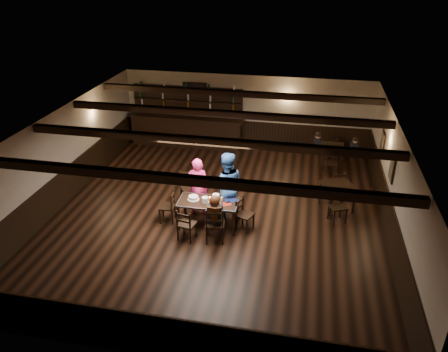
% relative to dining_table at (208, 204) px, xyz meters
% --- Properties ---
extents(ground, '(10.00, 10.00, 0.00)m').
position_rel_dining_table_xyz_m(ground, '(0.11, 0.62, -0.67)').
color(ground, black).
rests_on(ground, ground).
extents(room_shell, '(9.02, 10.02, 2.71)m').
position_rel_dining_table_xyz_m(room_shell, '(0.12, 0.66, 1.07)').
color(room_shell, beige).
rests_on(room_shell, ground).
extents(dining_table, '(1.58, 0.81, 0.75)m').
position_rel_dining_table_xyz_m(dining_table, '(0.00, 0.00, 0.00)').
color(dining_table, black).
rests_on(dining_table, ground).
extents(chair_near_left, '(0.48, 0.46, 0.88)m').
position_rel_dining_table_xyz_m(chair_near_left, '(-0.41, -0.76, -0.16)').
color(chair_near_left, black).
rests_on(chair_near_left, ground).
extents(chair_near_right, '(0.52, 0.50, 0.99)m').
position_rel_dining_table_xyz_m(chair_near_right, '(0.33, -0.70, -0.09)').
color(chair_near_right, black).
rests_on(chair_near_right, ground).
extents(chair_end_left, '(0.43, 0.45, 0.89)m').
position_rel_dining_table_xyz_m(chair_end_left, '(-1.07, 0.04, -0.15)').
color(chair_end_left, black).
rests_on(chair_end_left, ground).
extents(chair_end_right, '(0.52, 0.53, 0.88)m').
position_rel_dining_table_xyz_m(chair_end_right, '(0.90, 0.06, -0.15)').
color(chair_end_right, black).
rests_on(chair_end_right, ground).
extents(chair_far_pushed, '(0.63, 0.63, 1.00)m').
position_rel_dining_table_xyz_m(chair_far_pushed, '(-0.85, 1.13, -0.09)').
color(chair_far_pushed, black).
rests_on(chair_far_pushed, ground).
extents(woman_pink, '(0.67, 0.50, 1.68)m').
position_rel_dining_table_xyz_m(woman_pink, '(-0.43, 0.57, 0.17)').
color(woman_pink, '#FA3072').
rests_on(woman_pink, ground).
extents(man_blue, '(1.09, 0.94, 1.91)m').
position_rel_dining_table_xyz_m(man_blue, '(0.37, 0.57, 0.28)').
color(man_blue, navy).
rests_on(man_blue, ground).
extents(seated_person, '(0.36, 0.54, 0.88)m').
position_rel_dining_table_xyz_m(seated_person, '(0.32, -0.63, 0.18)').
color(seated_person, black).
rests_on(seated_person, ground).
extents(cake, '(0.31, 0.31, 0.10)m').
position_rel_dining_table_xyz_m(cake, '(-0.40, 0.02, 0.12)').
color(cake, white).
rests_on(cake, dining_table).
extents(plate_stack_a, '(0.17, 0.17, 0.16)m').
position_rel_dining_table_xyz_m(plate_stack_a, '(-0.06, -0.07, 0.16)').
color(plate_stack_a, white).
rests_on(plate_stack_a, dining_table).
extents(plate_stack_b, '(0.18, 0.18, 0.22)m').
position_rel_dining_table_xyz_m(plate_stack_b, '(0.20, 0.02, 0.19)').
color(plate_stack_b, white).
rests_on(plate_stack_b, dining_table).
extents(tea_light, '(0.05, 0.05, 0.06)m').
position_rel_dining_table_xyz_m(tea_light, '(0.01, 0.14, 0.10)').
color(tea_light, '#A5A8AD').
rests_on(tea_light, dining_table).
extents(salt_shaker, '(0.03, 0.03, 0.08)m').
position_rel_dining_table_xyz_m(salt_shaker, '(0.34, -0.12, 0.12)').
color(salt_shaker, silver).
rests_on(salt_shaker, dining_table).
extents(pepper_shaker, '(0.04, 0.04, 0.10)m').
position_rel_dining_table_xyz_m(pepper_shaker, '(0.39, -0.08, 0.13)').
color(pepper_shaker, '#A5A8AD').
rests_on(pepper_shaker, dining_table).
extents(drink_glass, '(0.06, 0.06, 0.10)m').
position_rel_dining_table_xyz_m(drink_glass, '(0.34, 0.12, 0.13)').
color(drink_glass, silver).
rests_on(drink_glass, dining_table).
extents(menu_red, '(0.35, 0.32, 0.00)m').
position_rel_dining_table_xyz_m(menu_red, '(0.47, -0.05, 0.08)').
color(menu_red, maroon).
rests_on(menu_red, dining_table).
extents(menu_blue, '(0.38, 0.30, 0.00)m').
position_rel_dining_table_xyz_m(menu_blue, '(0.58, 0.16, 0.08)').
color(menu_blue, '#0D1842').
rests_on(menu_blue, dining_table).
extents(bar_counter, '(4.34, 0.70, 2.20)m').
position_rel_dining_table_xyz_m(bar_counter, '(-2.07, 5.34, 0.05)').
color(bar_counter, black).
rests_on(bar_counter, ground).
extents(back_table_a, '(1.10, 1.10, 0.75)m').
position_rel_dining_table_xyz_m(back_table_a, '(3.36, 1.58, -0.02)').
color(back_table_a, black).
rests_on(back_table_a, ground).
extents(back_table_b, '(0.79, 0.79, 0.75)m').
position_rel_dining_table_xyz_m(back_table_b, '(3.25, 4.43, -0.02)').
color(back_table_b, black).
rests_on(back_table_b, ground).
extents(bg_patron_left, '(0.25, 0.38, 0.74)m').
position_rel_dining_table_xyz_m(bg_patron_left, '(2.75, 4.43, 0.16)').
color(bg_patron_left, black).
rests_on(bg_patron_left, ground).
extents(bg_patron_right, '(0.26, 0.37, 0.70)m').
position_rel_dining_table_xyz_m(bg_patron_right, '(3.95, 4.34, 0.14)').
color(bg_patron_right, black).
rests_on(bg_patron_right, ground).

